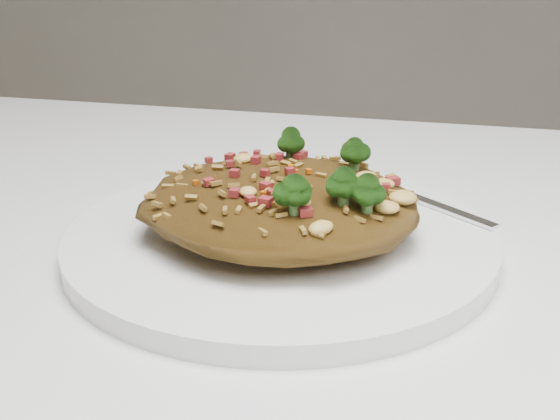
{
  "coord_description": "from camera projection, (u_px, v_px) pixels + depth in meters",
  "views": [
    {
      "loc": [
        0.09,
        -0.39,
        0.96
      ],
      "look_at": [
        -0.01,
        0.06,
        0.78
      ],
      "focal_mm": 50.0,
      "sensor_mm": 36.0,
      "label": 1
    }
  ],
  "objects": [
    {
      "name": "fried_rice",
      "position": [
        282.0,
        194.0,
        0.49
      ],
      "size": [
        0.18,
        0.16,
        0.06
      ],
      "color": "brown",
      "rests_on": "plate"
    },
    {
      "name": "fork",
      "position": [
        412.0,
        196.0,
        0.56
      ],
      "size": [
        0.14,
        0.11,
        0.0
      ],
      "rotation": [
        0.0,
        0.0,
        -0.67
      ],
      "color": "silver",
      "rests_on": "plate"
    },
    {
      "name": "plate",
      "position": [
        280.0,
        241.0,
        0.51
      ],
      "size": [
        0.28,
        0.28,
        0.01
      ],
      "primitive_type": "cylinder",
      "color": "white",
      "rests_on": "dining_table"
    }
  ]
}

